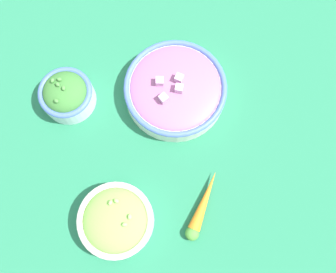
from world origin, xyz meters
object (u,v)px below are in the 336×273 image
bowl_red_onion (175,89)px  loose_carrot (202,207)px  bowl_lettuce (116,220)px  bowl_broccoli (66,94)px

bowl_red_onion → loose_carrot: size_ratio=1.83×
bowl_lettuce → bowl_broccoli: bowl_broccoli is taller
bowl_red_onion → bowl_lettuce: 0.29m
bowl_red_onion → bowl_broccoli: bearing=-20.7°
bowl_red_onion → bowl_broccoli: 0.23m
bowl_broccoli → bowl_red_onion: bearing=159.3°
bowl_lettuce → bowl_broccoli: 0.28m
bowl_lettuce → bowl_broccoli: bearing=-90.7°
bowl_red_onion → bowl_broccoli: size_ratio=1.93×
bowl_red_onion → bowl_lettuce: (0.22, 0.20, 0.00)m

